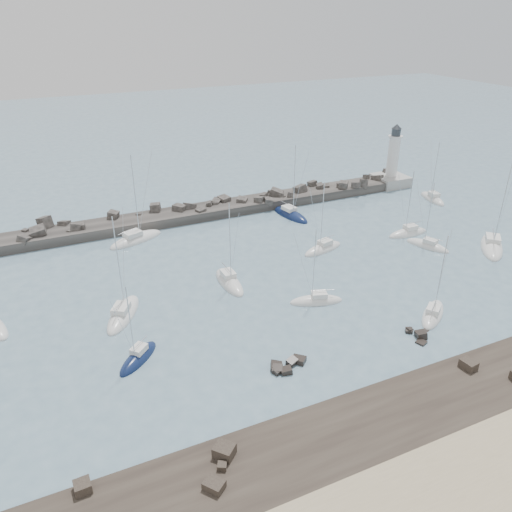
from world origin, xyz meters
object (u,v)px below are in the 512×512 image
at_px(lighthouse, 391,172).
at_px(sailboat_4, 136,240).
at_px(sailboat_3, 123,315).
at_px(sailboat_14, 408,234).
at_px(sailboat_5, 316,301).
at_px(sailboat_8, 290,215).
at_px(sailboat_2, 138,358).
at_px(sailboat_7, 433,315).
at_px(sailboat_9, 323,249).
at_px(sailboat_12, 432,199).
at_px(sailboat_6, 229,282).
at_px(sailboat_11, 492,247).
at_px(sailboat_10, 428,246).

height_order(lighthouse, sailboat_4, sailboat_4).
bearing_deg(sailboat_3, sailboat_14, 5.78).
height_order(lighthouse, sailboat_5, lighthouse).
xyz_separation_m(sailboat_5, sailboat_14, (26.78, 12.97, 0.02)).
height_order(sailboat_8, sailboat_14, sailboat_8).
bearing_deg(sailboat_8, sailboat_5, -111.53).
xyz_separation_m(sailboat_2, sailboat_14, (52.12, 15.22, 0.01)).
bearing_deg(sailboat_8, sailboat_3, -149.34).
bearing_deg(sailboat_3, sailboat_5, -17.07).
bearing_deg(sailboat_7, lighthouse, 57.97).
distance_m(sailboat_2, sailboat_9, 38.38).
height_order(sailboat_7, sailboat_12, sailboat_12).
height_order(sailboat_7, sailboat_8, sailboat_8).
xyz_separation_m(sailboat_3, sailboat_12, (68.46, 17.36, 0.00)).
bearing_deg(lighthouse, sailboat_6, -152.00).
bearing_deg(sailboat_9, sailboat_14, -2.86).
height_order(sailboat_8, sailboat_11, sailboat_11).
distance_m(sailboat_12, sailboat_14, 20.50).
bearing_deg(lighthouse, sailboat_2, -149.70).
bearing_deg(sailboat_11, sailboat_6, 170.89).
distance_m(sailboat_3, sailboat_14, 52.17).
bearing_deg(sailboat_14, sailboat_8, 132.44).
bearing_deg(sailboat_5, sailboat_3, 162.93).
bearing_deg(sailboat_9, sailboat_7, -82.88).
relative_size(sailboat_4, sailboat_10, 1.34).
relative_size(lighthouse, sailboat_2, 1.32).
bearing_deg(sailboat_11, sailboat_12, 72.12).
xyz_separation_m(sailboat_6, sailboat_8, (20.72, 19.62, -0.01)).
bearing_deg(sailboat_12, sailboat_6, -163.85).
height_order(sailboat_4, sailboat_5, sailboat_4).
xyz_separation_m(sailboat_5, sailboat_12, (43.33, 25.07, 0.02)).
bearing_deg(sailboat_9, sailboat_10, -20.54).
bearing_deg(sailboat_14, sailboat_2, -163.72).
bearing_deg(sailboat_4, sailboat_6, -65.66).
relative_size(sailboat_4, sailboat_7, 1.32).
xyz_separation_m(sailboat_6, sailboat_9, (18.58, 3.93, -0.01)).
bearing_deg(sailboat_14, sailboat_6, -175.11).
xyz_separation_m(sailboat_6, sailboat_7, (21.47, -19.24, -0.01)).
distance_m(sailboat_9, sailboat_12, 35.65).
height_order(lighthouse, sailboat_2, lighthouse).
bearing_deg(sailboat_11, sailboat_10, 153.42).
bearing_deg(sailboat_6, sailboat_12, 16.15).
height_order(sailboat_3, sailboat_4, sailboat_4).
xyz_separation_m(lighthouse, sailboat_4, (-59.57, -6.01, -2.94)).
xyz_separation_m(sailboat_8, sailboat_14, (15.13, -16.55, 0.01)).
distance_m(sailboat_2, sailboat_3, 9.97).
distance_m(sailboat_4, sailboat_11, 61.27).
relative_size(sailboat_4, sailboat_12, 1.24).
bearing_deg(sailboat_6, sailboat_8, 43.43).
distance_m(sailboat_3, sailboat_5, 26.29).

